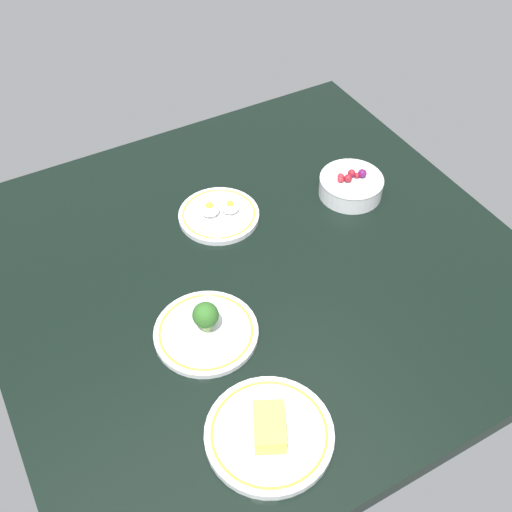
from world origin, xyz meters
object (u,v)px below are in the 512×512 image
plate_cheese (269,433)px  plate_eggs (219,214)px  bowl_berries (351,185)px  plate_broccoli (206,327)px

plate_cheese → plate_eggs: 57.20cm
plate_cheese → bowl_berries: (-49.54, -46.49, 1.47)cm
plate_cheese → plate_broccoli: 25.27cm
plate_cheese → plate_eggs: bearing=-107.9°
plate_broccoli → plate_eggs: plate_broccoli is taller
plate_eggs → plate_broccoli: bearing=59.1°
plate_eggs → bowl_berries: size_ratio=1.22×
plate_broccoli → plate_eggs: size_ratio=1.09×
plate_eggs → plate_cheese: bearing=72.1°
plate_broccoli → plate_cheese: bearing=89.7°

